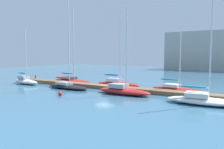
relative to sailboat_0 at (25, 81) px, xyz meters
name	(u,v)px	position (x,y,z in m)	size (l,w,h in m)	color
ground_plane	(105,89)	(14.83, 2.83, -0.59)	(120.00, 120.00, 0.00)	#386684
dock_pier	(105,87)	(14.83, 2.83, -0.32)	(33.95, 1.87, 0.54)	brown
dock_piling_near_end	(36,78)	(-1.74, 3.62, -0.02)	(0.28, 0.28, 1.14)	brown
sailboat_0	(25,81)	(0.00, 0.00, 0.00)	(6.36, 2.32, 9.42)	white
sailboat_1	(72,80)	(5.55, 5.78, -0.08)	(9.00, 3.35, 13.52)	#B21E1E
sailboat_2	(67,85)	(9.94, -0.15, -0.07)	(7.92, 2.66, 13.07)	black
sailboat_3	(117,83)	(15.41, 5.58, 0.03)	(7.58, 2.14, 12.48)	#B21E1E
sailboat_4	(123,90)	(19.46, 0.07, -0.03)	(7.58, 2.49, 11.07)	#B21E1E
sailboat_5	(176,88)	(24.72, 5.84, -0.13)	(7.37, 2.87, 8.66)	#B21E1E
sailboat_6	(204,99)	(29.44, -0.73, -0.04)	(7.93, 3.19, 12.05)	white
mooring_buoy_red	(60,94)	(13.23, -4.97, -0.33)	(0.54, 0.54, 0.54)	red
harbor_building_distant	(207,51)	(21.35, 53.01, 5.61)	(25.86, 8.24, 12.41)	#ADA89E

